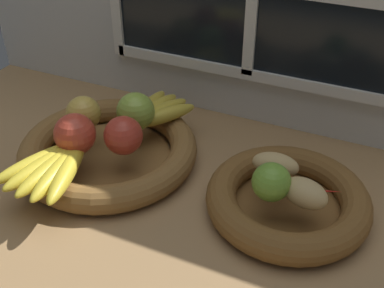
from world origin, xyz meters
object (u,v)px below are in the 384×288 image
Objects in this scene: apple_golden_left at (83,113)px; banana_bunch_back at (155,112)px; apple_red_right at (123,135)px; potato_oblong at (276,165)px; fruit_bowl_right at (288,200)px; lime_near at (271,182)px; fruit_bowl_left at (109,150)px; banana_bunch_front at (54,166)px; chili_pepper at (299,190)px; apple_green_back at (136,111)px; potato_small at (305,193)px; apple_red_front at (75,134)px.

banana_bunch_back is (11.38, 9.07, -1.95)cm from apple_golden_left.
apple_red_right is 0.88× the size of potato_oblong.
lime_near reaches higher than fruit_bowl_right.
lime_near is at bearing -2.77° from apple_red_right.
lime_near is at bearing -81.35° from potato_oblong.
potato_oblong is at bearing 4.59° from fruit_bowl_left.
potato_oblong is (28.39, -7.91, 0.51)cm from banana_bunch_back.
banana_bunch_front reaches higher than chili_pepper.
apple_green_back is at bearing 149.14° from chili_pepper.
lime_near is at bearing -166.64° from chili_pepper.
apple_red_right is (11.62, -3.88, 0.18)cm from apple_golden_left.
fruit_bowl_left is 5.43× the size of lime_near.
fruit_bowl_left and fruit_bowl_right have the same top height.
banana_bunch_front is (-8.21, -10.83, -2.10)cm from apple_red_right.
chili_pepper reaches higher than fruit_bowl_right.
potato_small is at bearing -41.42° from potato_oblong.
apple_red_front is at bearing -176.22° from potato_small.
banana_bunch_back is at bearing 164.43° from potato_oblong.
chili_pepper is at bearing -1.38° from fruit_bowl_left.
potato_oblong is 1.27× the size of lime_near.
apple_golden_left is (-3.29, 7.48, -0.44)cm from apple_red_front.
fruit_bowl_left is 14.17cm from banana_bunch_front.
apple_red_right is 0.95× the size of apple_green_back.
apple_green_back is at bearing 61.98° from apple_red_front.
apple_red_right is at bearing 177.23° from lime_near.
banana_bunch_front is at bearing -101.77° from fruit_bowl_left.
potato_small reaches higher than chili_pepper.
apple_green_back is (-2.02, 8.26, 0.18)cm from apple_red_right.
banana_bunch_back is at bearing 158.60° from potato_small.
potato_small is at bearing -5.71° from apple_golden_left.
fruit_bowl_left is 4.63× the size of apple_green_back.
potato_small is at bearing -13.79° from apple_green_back.
apple_red_front is 0.54× the size of chili_pepper.
apple_red_front reaches higher than potato_oblong.
lime_near is at bearing 14.15° from banana_bunch_front.
apple_golden_left reaches higher than potato_small.
potato_oblong reaches higher than banana_bunch_front.
apple_red_right reaches higher than fruit_bowl_right.
potato_small reaches higher than fruit_bowl_left.
apple_golden_left reaches higher than fruit_bowl_left.
lime_near is at bearing -123.69° from fruit_bowl_right.
apple_red_right is (-31.62, -2.33, 6.57)cm from fruit_bowl_right.
fruit_bowl_left is at bearing -120.24° from apple_green_back.
banana_bunch_back is (-0.24, 12.94, -2.13)cm from apple_red_right.
apple_red_right is 33.55cm from chili_pepper.
apple_red_right is 1.12× the size of lime_near.
fruit_bowl_right is 3.47× the size of potato_oblong.
apple_red_right is 0.45× the size of banana_bunch_back.
banana_bunch_back is at bearing 91.06° from apple_red_right.
banana_bunch_front is (-2.74, -13.16, 4.48)cm from fruit_bowl_left.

